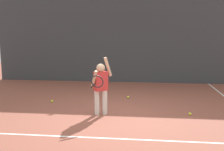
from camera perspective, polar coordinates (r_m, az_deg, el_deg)
name	(u,v)px	position (r m, az deg, el deg)	size (l,w,h in m)	color
ground_plane	(118,117)	(6.20, 1.18, -8.82)	(20.00, 20.00, 0.00)	brown
court_line_baseline	(111,138)	(5.02, -0.16, -13.24)	(9.00, 0.05, 0.00)	white
back_fence_windscreen	(128,34)	(10.28, 3.48, 8.72)	(10.30, 0.08, 3.66)	#383D42
fence_post_0	(4,32)	(11.71, -22.04, 8.50)	(0.09, 0.09, 3.81)	slate
fence_post_1	(128,32)	(10.33, 3.50, 9.13)	(0.09, 0.09, 3.81)	slate
tennis_player	(101,84)	(6.19, -2.43, -1.90)	(0.49, 0.84, 1.35)	silver
tennis_ball_0	(52,101)	(7.62, -12.65, -5.34)	(0.07, 0.07, 0.07)	#CCE033
tennis_ball_2	(128,97)	(7.91, 3.43, -4.59)	(0.07, 0.07, 0.07)	#CCE033
tennis_ball_3	(190,114)	(6.58, 16.26, -7.83)	(0.07, 0.07, 0.07)	#CCE033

